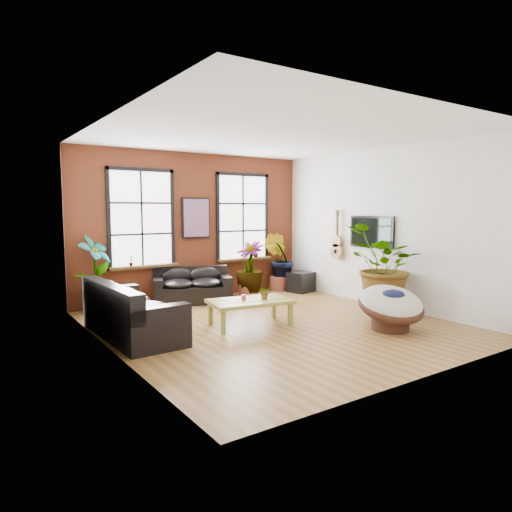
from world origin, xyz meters
The scene contains 19 objects.
room centered at (0.00, 0.15, 1.75)m, with size 6.04×6.54×3.54m.
sofa_back centered at (-0.35, 2.75, 0.37)m, with size 1.95×1.41×0.81m.
sofa_left centered at (-2.50, 0.74, 0.42)m, with size 1.09×2.41×0.94m.
coffee_table centered at (-0.39, 0.22, 0.43)m, with size 1.63×1.10×0.58m.
papasan_chair centered at (1.52, -1.47, 0.45)m, with size 1.52×1.52×0.87m.
poster centered at (0.00, 3.18, 1.95)m, with size 0.74×0.06×0.98m.
tv_wall_unit centered at (2.93, 0.60, 1.54)m, with size 0.13×1.86×1.20m.
media_box centered at (2.61, 2.35, 0.26)m, with size 0.72×0.64×0.52m.
pot_back_left centered at (-2.44, 2.94, 0.20)m, with size 0.54×0.54×0.39m.
pot_back_right centered at (2.29, 2.89, 0.18)m, with size 0.55×0.55×0.37m.
pot_right_wall centered at (2.38, -0.59, 0.20)m, with size 0.61×0.61×0.41m.
pot_mid centered at (1.06, 2.51, 0.17)m, with size 0.59×0.59×0.34m.
floor_plant_back_left centered at (-2.47, 2.93, 0.90)m, with size 0.79×0.53×1.50m, color #29661B.
floor_plant_back_right centered at (2.32, 2.92, 0.84)m, with size 0.76×0.61×1.38m, color #29661B.
floor_plant_right_wall centered at (2.38, -0.56, 1.01)m, with size 1.53×1.33×1.70m, color #29661B.
floor_plant_mid centered at (1.09, 2.50, 0.76)m, with size 0.69×0.69×1.24m, color #29661B.
table_plant centered at (-0.11, 0.14, 0.62)m, with size 0.24×0.20×0.26m, color #29661B.
sill_plant_left centered at (-1.65, 3.13, 1.04)m, with size 0.14×0.10×0.27m, color #29661B.
sill_plant_right centered at (1.70, 3.13, 1.04)m, with size 0.15×0.15×0.27m, color #29661B.
Camera 1 is at (-4.98, -6.76, 2.18)m, focal length 32.00 mm.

